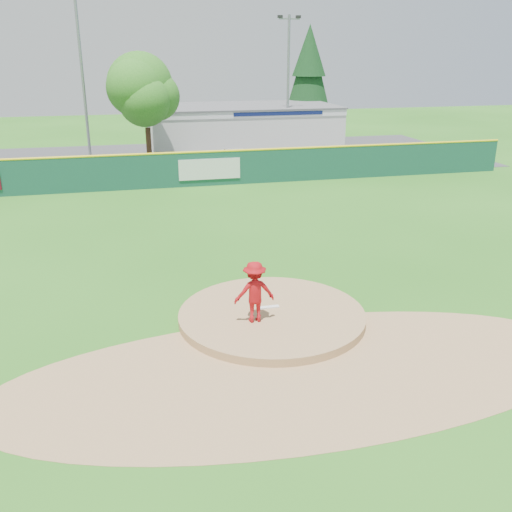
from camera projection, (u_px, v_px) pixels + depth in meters
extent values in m
plane|color=#286B19|center=(272.00, 320.00, 16.87)|extent=(120.00, 120.00, 0.00)
cylinder|color=#9E774C|center=(272.00, 320.00, 16.87)|extent=(5.50, 5.50, 0.50)
cube|color=white|center=(269.00, 307.00, 17.05)|extent=(0.60, 0.15, 0.04)
cylinder|color=#9E774C|center=(303.00, 372.00, 14.12)|extent=(15.40, 15.40, 0.01)
cube|color=#38383A|center=(176.00, 159.00, 41.56)|extent=(44.00, 16.00, 0.02)
imported|color=#A10D13|center=(254.00, 292.00, 15.95)|extent=(1.16, 0.68, 1.78)
imported|color=silver|center=(241.00, 158.00, 38.41)|extent=(5.07, 3.79, 1.28)
cube|color=silver|center=(242.00, 127.00, 46.91)|extent=(15.00, 8.00, 3.20)
cube|color=white|center=(253.00, 114.00, 42.75)|extent=(15.00, 0.06, 0.55)
cube|color=#0F194C|center=(279.00, 114.00, 43.16)|extent=(7.00, 0.03, 0.28)
cube|color=#59595B|center=(242.00, 106.00, 46.34)|extent=(15.20, 8.20, 0.12)
cube|color=white|center=(210.00, 169.00, 33.15)|extent=(3.60, 0.04, 1.20)
cube|color=#154638|center=(192.00, 170.00, 32.99)|extent=(40.00, 0.10, 2.00)
cylinder|color=yellow|center=(191.00, 152.00, 32.65)|extent=(40.00, 0.14, 0.14)
cylinder|color=#382314|center=(149.00, 147.00, 38.85)|extent=(0.36, 0.36, 2.60)
sphere|color=#387F23|center=(146.00, 98.00, 37.74)|extent=(5.60, 5.60, 5.60)
cylinder|color=#382314|center=(307.00, 128.00, 52.37)|extent=(0.40, 0.40, 1.60)
cone|color=#113A16|center=(309.00, 74.00, 50.76)|extent=(4.40, 4.40, 7.90)
cylinder|color=gray|center=(83.00, 82.00, 38.38)|extent=(0.20, 0.20, 11.00)
cylinder|color=gray|center=(288.00, 85.00, 43.66)|extent=(0.20, 0.20, 10.00)
cube|color=gray|center=(289.00, 19.00, 42.07)|extent=(1.60, 0.10, 0.10)
cube|color=black|center=(280.00, 17.00, 41.86)|extent=(0.35, 0.25, 0.20)
cube|color=black|center=(298.00, 17.00, 42.17)|extent=(0.35, 0.25, 0.20)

